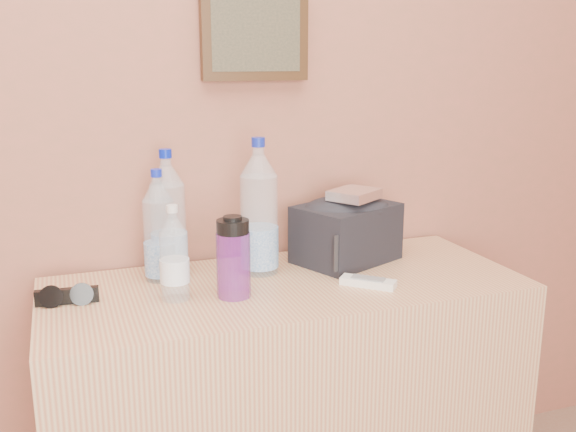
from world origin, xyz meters
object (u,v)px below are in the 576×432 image
at_px(pet_small, 174,258).
at_px(foil_packet, 354,194).
at_px(pet_large_b, 159,232).
at_px(pet_large_c, 259,214).
at_px(pet_large_a, 168,221).
at_px(toiletry_bag, 346,229).
at_px(sunglasses, 67,296).
at_px(dresser, 286,415).
at_px(nalgene_bottle, 233,257).
at_px(ac_remote, 368,282).

height_order(pet_small, foil_packet, pet_small).
height_order(pet_large_b, pet_large_c, pet_large_c).
height_order(pet_large_a, toiletry_bag, pet_large_a).
height_order(pet_large_b, foil_packet, pet_large_b).
bearing_deg(sunglasses, pet_large_b, 28.39).
distance_m(dresser, pet_large_c, 0.56).
xyz_separation_m(pet_large_b, pet_large_c, (0.26, -0.03, 0.03)).
relative_size(nalgene_bottle, toiletry_bag, 0.74).
height_order(pet_small, toiletry_bag, pet_small).
bearing_deg(pet_small, ac_remote, -9.16).
bearing_deg(pet_small, pet_large_c, 26.01).
bearing_deg(pet_large_b, pet_large_a, 44.13).
bearing_deg(foil_packet, toiletry_bag, 107.52).
bearing_deg(ac_remote, pet_large_a, -167.00).
distance_m(dresser, nalgene_bottle, 0.51).
relative_size(dresser, toiletry_bag, 4.51).
xyz_separation_m(dresser, pet_large_a, (-0.27, 0.16, 0.53)).
xyz_separation_m(pet_large_b, nalgene_bottle, (0.15, -0.19, -0.03)).
distance_m(nalgene_bottle, sunglasses, 0.40).
height_order(dresser, foil_packet, foil_packet).
bearing_deg(sunglasses, foil_packet, 9.51).
relative_size(sunglasses, ac_remote, 1.03).
bearing_deg(sunglasses, pet_small, -7.03).
relative_size(pet_large_c, pet_small, 1.58).
xyz_separation_m(dresser, ac_remote, (0.19, -0.10, 0.39)).
height_order(pet_large_a, foil_packet, pet_large_a).
bearing_deg(pet_large_c, pet_small, -153.99).
xyz_separation_m(pet_large_c, sunglasses, (-0.50, -0.07, -0.14)).
bearing_deg(pet_large_b, dresser, -24.02).
bearing_deg(sunglasses, dresser, 1.91).
bearing_deg(ac_remote, pet_small, -146.57).
height_order(toiletry_bag, foil_packet, foil_packet).
bearing_deg(pet_large_c, pet_large_a, 165.15).
height_order(pet_large_c, ac_remote, pet_large_c).
distance_m(nalgene_bottle, toiletry_bag, 0.41).
xyz_separation_m(pet_small, ac_remote, (0.48, -0.08, -0.09)).
height_order(nalgene_bottle, sunglasses, nalgene_bottle).
bearing_deg(foil_packet, dresser, -159.39).
relative_size(sunglasses, toiletry_bag, 0.53).
bearing_deg(pet_large_a, toiletry_bag, -5.51).
height_order(dresser, pet_small, pet_small).
xyz_separation_m(pet_large_a, toiletry_bag, (0.49, -0.05, -0.06)).
distance_m(pet_large_a, pet_small, 0.19).
relative_size(pet_large_c, nalgene_bottle, 1.82).
bearing_deg(dresser, sunglasses, 176.29).
distance_m(ac_remote, foil_packet, 0.27).
bearing_deg(dresser, pet_large_a, 149.06).
relative_size(pet_large_b, foil_packet, 2.28).
bearing_deg(ac_remote, foil_packet, 118.97).
distance_m(pet_large_b, nalgene_bottle, 0.24).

